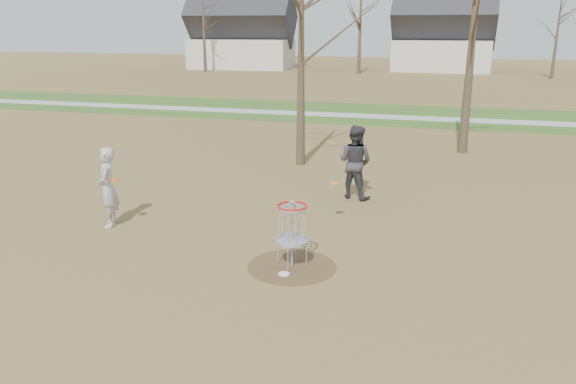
# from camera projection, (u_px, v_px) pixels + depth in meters

# --- Properties ---
(ground) EXTENTS (160.00, 160.00, 0.00)m
(ground) POSITION_uv_depth(u_px,v_px,m) (292.00, 267.00, 11.29)
(ground) COLOR brown
(ground) RESTS_ON ground
(green_band) EXTENTS (160.00, 8.00, 0.01)m
(green_band) POSITION_uv_depth(u_px,v_px,m) (392.00, 114.00, 30.69)
(green_band) COLOR #2D5119
(green_band) RESTS_ON ground
(footpath) EXTENTS (160.00, 1.50, 0.01)m
(footpath) POSITION_uv_depth(u_px,v_px,m) (391.00, 117.00, 29.76)
(footpath) COLOR #9E9E99
(footpath) RESTS_ON green_band
(dirt_circle) EXTENTS (1.80, 1.80, 0.01)m
(dirt_circle) POSITION_uv_depth(u_px,v_px,m) (292.00, 266.00, 11.29)
(dirt_circle) COLOR #47331E
(dirt_circle) RESTS_ON ground
(player_standing) EXTENTS (0.70, 0.83, 1.93)m
(player_standing) POSITION_uv_depth(u_px,v_px,m) (108.00, 187.00, 13.35)
(player_standing) COLOR #B3B3B3
(player_standing) RESTS_ON ground
(player_throwing) EXTENTS (1.20, 1.07, 2.06)m
(player_throwing) POSITION_uv_depth(u_px,v_px,m) (355.00, 162.00, 15.56)
(player_throwing) COLOR #353439
(player_throwing) RESTS_ON ground
(disc_grounded) EXTENTS (0.22, 0.22, 0.02)m
(disc_grounded) POSITION_uv_depth(u_px,v_px,m) (284.00, 274.00, 10.91)
(disc_grounded) COLOR white
(disc_grounded) RESTS_ON dirt_circle
(discs_in_play) EXTENTS (5.09, 1.89, 0.23)m
(discs_in_play) POSITION_uv_depth(u_px,v_px,m) (231.00, 182.00, 13.26)
(discs_in_play) COLOR orange
(discs_in_play) RESTS_ON ground
(disc_golf_basket) EXTENTS (0.64, 0.64, 1.35)m
(disc_golf_basket) POSITION_uv_depth(u_px,v_px,m) (292.00, 224.00, 11.03)
(disc_golf_basket) COLOR #9EA3AD
(disc_golf_basket) RESTS_ON ground
(bare_trees) EXTENTS (52.62, 44.98, 9.00)m
(bare_trees) POSITION_uv_depth(u_px,v_px,m) (439.00, 16.00, 42.37)
(bare_trees) COLOR #382B1E
(bare_trees) RESTS_ON ground
(houses_row) EXTENTS (56.51, 10.01, 7.26)m
(houses_row) POSITION_uv_depth(u_px,v_px,m) (466.00, 37.00, 57.72)
(houses_row) COLOR silver
(houses_row) RESTS_ON ground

